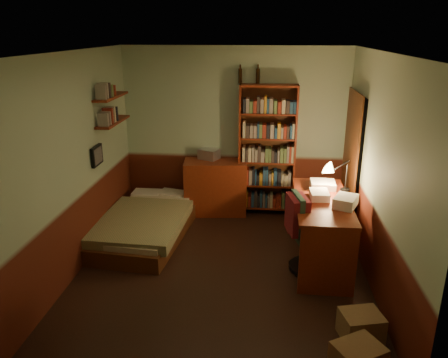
# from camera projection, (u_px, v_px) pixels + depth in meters

# --- Properties ---
(floor) EXTENTS (3.50, 4.00, 0.02)m
(floor) POSITION_uv_depth(u_px,v_px,m) (222.00, 270.00, 5.44)
(floor) COLOR black
(floor) RESTS_ON ground
(ceiling) EXTENTS (3.50, 4.00, 0.02)m
(ceiling) POSITION_uv_depth(u_px,v_px,m) (222.00, 51.00, 4.58)
(ceiling) COLOR silver
(ceiling) RESTS_ON wall_back
(wall_back) EXTENTS (3.50, 0.02, 2.60)m
(wall_back) POSITION_uv_depth(u_px,v_px,m) (235.00, 131.00, 6.90)
(wall_back) COLOR #94AC8B
(wall_back) RESTS_ON ground
(wall_left) EXTENTS (0.02, 4.00, 2.60)m
(wall_left) POSITION_uv_depth(u_px,v_px,m) (74.00, 165.00, 5.17)
(wall_left) COLOR #94AC8B
(wall_left) RESTS_ON ground
(wall_right) EXTENTS (0.02, 4.00, 2.60)m
(wall_right) POSITION_uv_depth(u_px,v_px,m) (379.00, 174.00, 4.85)
(wall_right) COLOR #94AC8B
(wall_right) RESTS_ON ground
(wall_front) EXTENTS (3.50, 0.02, 2.60)m
(wall_front) POSITION_uv_depth(u_px,v_px,m) (193.00, 255.00, 3.12)
(wall_front) COLOR #94AC8B
(wall_front) RESTS_ON ground
(doorway) EXTENTS (0.06, 0.90, 2.00)m
(doorway) POSITION_uv_depth(u_px,v_px,m) (352.00, 165.00, 6.17)
(doorway) COLOR black
(doorway) RESTS_ON ground
(door_trim) EXTENTS (0.02, 0.98, 2.08)m
(door_trim) POSITION_uv_depth(u_px,v_px,m) (349.00, 165.00, 6.18)
(door_trim) COLOR #43210E
(door_trim) RESTS_ON ground
(bed) EXTENTS (1.28, 2.11, 0.60)m
(bed) POSITION_uv_depth(u_px,v_px,m) (145.00, 216.00, 6.24)
(bed) COLOR #687949
(bed) RESTS_ON ground
(dresser) EXTENTS (1.02, 0.58, 0.87)m
(dresser) POSITION_uv_depth(u_px,v_px,m) (215.00, 187.00, 6.98)
(dresser) COLOR maroon
(dresser) RESTS_ON ground
(mini_stereo) EXTENTS (0.37, 0.33, 0.16)m
(mini_stereo) POSITION_uv_depth(u_px,v_px,m) (209.00, 154.00, 6.94)
(mini_stereo) COLOR #B2B2B7
(mini_stereo) RESTS_ON dresser
(bookshelf) EXTENTS (0.88, 0.28, 2.05)m
(bookshelf) POSITION_uv_depth(u_px,v_px,m) (267.00, 151.00, 6.79)
(bookshelf) COLOR maroon
(bookshelf) RESTS_ON ground
(bottle_left) EXTENTS (0.06, 0.06, 0.22)m
(bottle_left) POSITION_uv_depth(u_px,v_px,m) (240.00, 76.00, 6.56)
(bottle_left) COLOR black
(bottle_left) RESTS_ON bookshelf
(bottle_right) EXTENTS (0.07, 0.07, 0.22)m
(bottle_right) POSITION_uv_depth(u_px,v_px,m) (258.00, 76.00, 6.54)
(bottle_right) COLOR black
(bottle_right) RESTS_ON bookshelf
(desk) EXTENTS (0.67, 1.59, 0.85)m
(desk) POSITION_uv_depth(u_px,v_px,m) (320.00, 231.00, 5.49)
(desk) COLOR maroon
(desk) RESTS_ON ground
(paper_stack) EXTENTS (0.34, 0.39, 0.13)m
(paper_stack) POSITION_uv_depth(u_px,v_px,m) (346.00, 202.00, 5.12)
(paper_stack) COLOR silver
(paper_stack) RESTS_ON desk
(desk_lamp) EXTENTS (0.23, 0.23, 0.61)m
(desk_lamp) POSITION_uv_depth(u_px,v_px,m) (347.00, 168.00, 5.56)
(desk_lamp) COLOR black
(desk_lamp) RESTS_ON desk
(office_chair) EXTENTS (0.65, 0.60, 1.11)m
(office_chair) POSITION_uv_depth(u_px,v_px,m) (313.00, 228.00, 5.25)
(office_chair) COLOR #2E4F3C
(office_chair) RESTS_ON ground
(red_jacket) EXTENTS (0.34, 0.43, 0.44)m
(red_jacket) POSITION_uv_depth(u_px,v_px,m) (294.00, 173.00, 4.79)
(red_jacket) COLOR maroon
(red_jacket) RESTS_ON office_chair
(wall_shelf_lower) EXTENTS (0.20, 0.90, 0.03)m
(wall_shelf_lower) POSITION_uv_depth(u_px,v_px,m) (113.00, 122.00, 6.09)
(wall_shelf_lower) COLOR maroon
(wall_shelf_lower) RESTS_ON wall_left
(wall_shelf_upper) EXTENTS (0.20, 0.90, 0.03)m
(wall_shelf_upper) POSITION_uv_depth(u_px,v_px,m) (111.00, 97.00, 5.98)
(wall_shelf_upper) COLOR maroon
(wall_shelf_upper) RESTS_ON wall_left
(framed_picture) EXTENTS (0.04, 0.32, 0.26)m
(framed_picture) POSITION_uv_depth(u_px,v_px,m) (97.00, 156.00, 5.75)
(framed_picture) COLOR black
(framed_picture) RESTS_ON wall_left
(cardboard_box_b) EXTENTS (0.44, 0.39, 0.26)m
(cardboard_box_b) POSITION_uv_depth(u_px,v_px,m) (361.00, 326.00, 4.19)
(cardboard_box_b) COLOR olive
(cardboard_box_b) RESTS_ON ground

